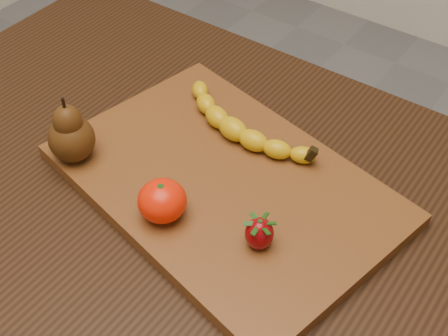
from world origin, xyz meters
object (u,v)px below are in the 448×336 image
Objects in this scene: table at (183,228)px; mandarin at (162,201)px; pear at (69,129)px; cutting_board at (224,184)px.

mandarin is (0.03, -0.07, 0.14)m from table.
cutting_board is at bearing 23.39° from pear.
pear is (-0.14, -0.06, 0.17)m from table.
pear reaches higher than mandarin.
table is 16.22× the size of mandarin.
mandarin is (0.17, -0.01, -0.02)m from pear.
pear reaches higher than table.
table is 2.22× the size of cutting_board.
table is 10.07× the size of pear.
mandarin is (-0.02, -0.10, 0.04)m from cutting_board.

